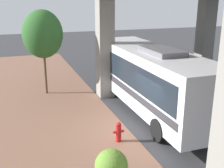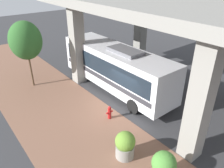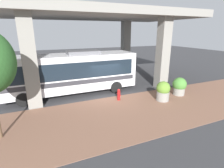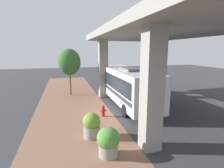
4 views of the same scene
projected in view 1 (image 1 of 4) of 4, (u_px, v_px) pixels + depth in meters
ground_plane at (132, 134)px, 12.44m from camera, size 80.00×80.00×0.00m
sidewalk_strip at (65, 145)px, 11.48m from camera, size 6.00×40.00×0.02m
bus at (150, 75)px, 14.71m from camera, size 2.79×10.31×3.49m
fire_hydrant at (119, 132)px, 11.66m from camera, size 0.47×0.23×0.89m
street_tree_near at (43, 34)px, 16.69m from camera, size 2.40×2.40×5.17m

